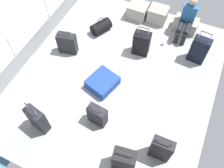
# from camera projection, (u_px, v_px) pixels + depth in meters

# --- Properties ---
(ground_plane) EXTENTS (4.40, 5.20, 0.06)m
(ground_plane) POSITION_uv_depth(u_px,v_px,m) (116.00, 77.00, 5.50)
(ground_plane) COLOR #939699
(gunwale_port) EXTENTS (0.06, 5.20, 0.45)m
(gunwale_port) POSITION_uv_depth(u_px,v_px,m) (36.00, 41.00, 5.77)
(gunwale_port) COLOR #939699
(gunwale_port) RESTS_ON ground_plane
(railing_port) EXTENTS (0.04, 4.20, 1.02)m
(railing_port) POSITION_uv_depth(u_px,v_px,m) (29.00, 24.00, 5.31)
(railing_port) COLOR silver
(railing_port) RESTS_ON ground_plane
(cargo_crate_0) EXTENTS (0.54, 0.48, 0.38)m
(cargo_crate_0) POSITION_uv_depth(u_px,v_px,m) (138.00, 11.00, 6.44)
(cargo_crate_0) COLOR gray
(cargo_crate_0) RESTS_ON ground_plane
(cargo_crate_1) EXTENTS (0.52, 0.43, 0.41)m
(cargo_crate_1) POSITION_uv_depth(u_px,v_px,m) (158.00, 15.00, 6.32)
(cargo_crate_1) COLOR gray
(cargo_crate_1) RESTS_ON ground_plane
(cargo_crate_2) EXTENTS (0.64, 0.39, 0.34)m
(cargo_crate_2) POSITION_uv_depth(u_px,v_px,m) (185.00, 25.00, 6.16)
(cargo_crate_2) COLOR gray
(cargo_crate_2) RESTS_ON ground_plane
(passenger_seated) EXTENTS (0.34, 0.66, 1.04)m
(passenger_seated) POSITION_uv_depth(u_px,v_px,m) (187.00, 18.00, 5.77)
(passenger_seated) COLOR #26598C
(passenger_seated) RESTS_ON ground_plane
(suitcase_0) EXTENTS (0.70, 0.74, 0.23)m
(suitcase_0) POSITION_uv_depth(u_px,v_px,m) (103.00, 82.00, 5.24)
(suitcase_0) COLOR navy
(suitcase_0) RESTS_ON ground_plane
(suitcase_1) EXTENTS (0.48, 0.30, 0.68)m
(suitcase_1) POSITION_uv_depth(u_px,v_px,m) (67.00, 44.00, 5.66)
(suitcase_1) COLOR black
(suitcase_1) RESTS_ON ground_plane
(suitcase_2) EXTENTS (0.43, 0.26, 0.86)m
(suitcase_2) POSITION_uv_depth(u_px,v_px,m) (37.00, 119.00, 4.54)
(suitcase_2) COLOR black
(suitcase_2) RESTS_ON ground_plane
(suitcase_3) EXTENTS (0.39, 0.19, 0.84)m
(suitcase_3) POSITION_uv_depth(u_px,v_px,m) (161.00, 149.00, 4.21)
(suitcase_3) COLOR black
(suitcase_3) RESTS_ON ground_plane
(suitcase_4) EXTENTS (0.41, 0.29, 0.82)m
(suitcase_4) POSITION_uv_depth(u_px,v_px,m) (141.00, 43.00, 5.61)
(suitcase_4) COLOR black
(suitcase_4) RESTS_ON ground_plane
(suitcase_5) EXTENTS (0.44, 0.30, 0.71)m
(suitcase_5) POSITION_uv_depth(u_px,v_px,m) (124.00, 160.00, 4.13)
(suitcase_5) COLOR black
(suitcase_5) RESTS_ON ground_plane
(suitcase_6) EXTENTS (0.41, 0.25, 0.90)m
(suitcase_6) POSITION_uv_depth(u_px,v_px,m) (199.00, 50.00, 5.46)
(suitcase_6) COLOR black
(suitcase_6) RESTS_ON ground_plane
(suitcase_7) EXTENTS (0.40, 0.23, 0.72)m
(suitcase_7) POSITION_uv_depth(u_px,v_px,m) (97.00, 115.00, 4.66)
(suitcase_7) COLOR black
(suitcase_7) RESTS_ON ground_plane
(duffel_bag) EXTENTS (0.50, 0.60, 0.44)m
(duffel_bag) POSITION_uv_depth(u_px,v_px,m) (101.00, 27.00, 6.15)
(duffel_bag) COLOR black
(duffel_bag) RESTS_ON ground_plane
(paper_cup) EXTENTS (0.08, 0.08, 0.10)m
(paper_cup) POSITION_uv_depth(u_px,v_px,m) (164.00, 43.00, 5.97)
(paper_cup) COLOR white
(paper_cup) RESTS_ON ground_plane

